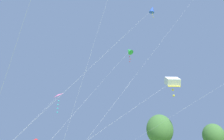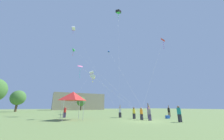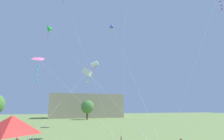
{
  "view_description": "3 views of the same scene",
  "coord_description": "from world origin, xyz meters",
  "px_view_note": "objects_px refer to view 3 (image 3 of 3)",
  "views": [
    {
      "loc": [
        15.76,
        2.85,
        2.95
      ],
      "look_at": [
        2.5,
        8.74,
        7.9
      ],
      "focal_mm": 35.0,
      "sensor_mm": 36.0,
      "label": 1
    },
    {
      "loc": [
        -10.4,
        -12.04,
        1.54
      ],
      "look_at": [
        2.13,
        12.79,
        9.82
      ],
      "focal_mm": 20.0,
      "sensor_mm": 36.0,
      "label": 2
    },
    {
      "loc": [
        -4.81,
        -7.45,
        3.97
      ],
      "look_at": [
        -0.09,
        8.01,
        7.44
      ],
      "focal_mm": 28.0,
      "sensor_mm": 36.0,
      "label": 3
    }
  ],
  "objects_px": {
    "kite_pink_delta_0": "(38,60)",
    "kite_green_diamond_6": "(49,28)",
    "festival_tent": "(12,125)",
    "kite_blue_diamond_5": "(112,26)",
    "kite_white_box_1": "(87,72)",
    "kite_white_box_3": "(95,64)"
  },
  "relations": [
    {
      "from": "kite_pink_delta_0",
      "to": "kite_green_diamond_6",
      "type": "relative_size",
      "value": 0.54
    },
    {
      "from": "kite_pink_delta_0",
      "to": "kite_blue_diamond_5",
      "type": "height_order",
      "value": "kite_blue_diamond_5"
    },
    {
      "from": "kite_pink_delta_0",
      "to": "kite_green_diamond_6",
      "type": "xyz_separation_m",
      "value": [
        -0.12,
        8.5,
        6.6
      ]
    },
    {
      "from": "kite_white_box_3",
      "to": "kite_green_diamond_6",
      "type": "relative_size",
      "value": 1.45
    },
    {
      "from": "kite_white_box_1",
      "to": "kite_white_box_3",
      "type": "distance_m",
      "value": 14.57
    },
    {
      "from": "kite_white_box_1",
      "to": "kite_white_box_3",
      "type": "height_order",
      "value": "kite_white_box_3"
    },
    {
      "from": "kite_pink_delta_0",
      "to": "kite_white_box_1",
      "type": "height_order",
      "value": "kite_white_box_1"
    },
    {
      "from": "kite_white_box_1",
      "to": "kite_green_diamond_6",
      "type": "xyz_separation_m",
      "value": [
        -5.51,
        -1.8,
        5.27
      ]
    },
    {
      "from": "kite_white_box_1",
      "to": "kite_blue_diamond_5",
      "type": "relative_size",
      "value": 1.03
    },
    {
      "from": "festival_tent",
      "to": "kite_blue_diamond_5",
      "type": "xyz_separation_m",
      "value": [
        8.94,
        8.1,
        11.76
      ]
    },
    {
      "from": "festival_tent",
      "to": "kite_blue_diamond_5",
      "type": "bearing_deg",
      "value": 42.17
    },
    {
      "from": "kite_pink_delta_0",
      "to": "kite_green_diamond_6",
      "type": "distance_m",
      "value": 10.76
    },
    {
      "from": "kite_blue_diamond_5",
      "to": "kite_white_box_1",
      "type": "bearing_deg",
      "value": 124.04
    },
    {
      "from": "kite_pink_delta_0",
      "to": "kite_white_box_3",
      "type": "xyz_separation_m",
      "value": [
        9.08,
        23.61,
        5.96
      ]
    },
    {
      "from": "kite_white_box_1",
      "to": "kite_green_diamond_6",
      "type": "relative_size",
      "value": 1.05
    },
    {
      "from": "kite_green_diamond_6",
      "to": "kite_white_box_3",
      "type": "bearing_deg",
      "value": 58.68
    },
    {
      "from": "kite_pink_delta_0",
      "to": "kite_white_box_1",
      "type": "xyz_separation_m",
      "value": [
        5.39,
        10.3,
        1.33
      ]
    },
    {
      "from": "festival_tent",
      "to": "kite_white_box_1",
      "type": "distance_m",
      "value": 14.75
    },
    {
      "from": "festival_tent",
      "to": "kite_white_box_3",
      "type": "height_order",
      "value": "kite_white_box_3"
    },
    {
      "from": "kite_white_box_1",
      "to": "kite_green_diamond_6",
      "type": "distance_m",
      "value": 7.84
    },
    {
      "from": "festival_tent",
      "to": "kite_blue_diamond_5",
      "type": "relative_size",
      "value": 0.23
    },
    {
      "from": "festival_tent",
      "to": "kite_pink_delta_0",
      "type": "bearing_deg",
      "value": 57.38
    }
  ]
}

